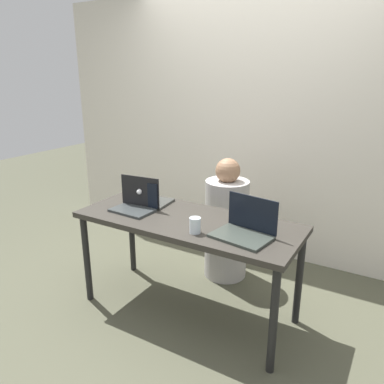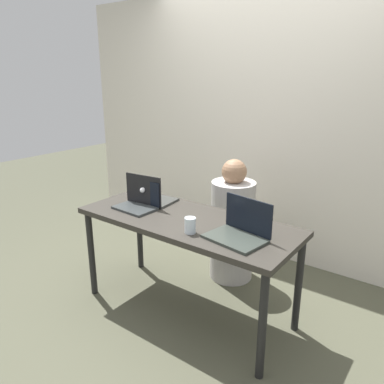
{
  "view_description": "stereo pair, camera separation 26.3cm",
  "coord_description": "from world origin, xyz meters",
  "px_view_note": "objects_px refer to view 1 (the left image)",
  "views": [
    {
      "loc": [
        1.28,
        -2.09,
        1.73
      ],
      "look_at": [
        0.0,
        0.06,
        0.93
      ],
      "focal_mm": 35.0,
      "sensor_mm": 36.0,
      "label": 1
    },
    {
      "loc": [
        1.49,
        -1.94,
        1.73
      ],
      "look_at": [
        0.0,
        0.06,
        0.93
      ],
      "focal_mm": 35.0,
      "sensor_mm": 36.0,
      "label": 2
    }
  ],
  "objects_px": {
    "person_at_center": "(226,225)",
    "laptop_front_left": "(136,204)",
    "laptop_front_right": "(245,228)",
    "water_glass_right": "(195,226)",
    "laptop_back_left": "(146,198)"
  },
  "relations": [
    {
      "from": "person_at_center",
      "to": "laptop_front_left",
      "type": "height_order",
      "value": "person_at_center"
    },
    {
      "from": "laptop_front_right",
      "to": "water_glass_right",
      "type": "height_order",
      "value": "laptop_front_right"
    },
    {
      "from": "person_at_center",
      "to": "water_glass_right",
      "type": "bearing_deg",
      "value": 100.39
    },
    {
      "from": "laptop_front_left",
      "to": "laptop_back_left",
      "type": "xyz_separation_m",
      "value": [
        -0.01,
        0.14,
        0.01
      ]
    },
    {
      "from": "person_at_center",
      "to": "laptop_back_left",
      "type": "distance_m",
      "value": 0.77
    },
    {
      "from": "laptop_front_left",
      "to": "person_at_center",
      "type": "bearing_deg",
      "value": 59.95
    },
    {
      "from": "laptop_front_left",
      "to": "laptop_front_right",
      "type": "xyz_separation_m",
      "value": [
        0.89,
        -0.02,
        0.01
      ]
    },
    {
      "from": "laptop_front_right",
      "to": "water_glass_right",
      "type": "relative_size",
      "value": 3.77
    },
    {
      "from": "laptop_front_right",
      "to": "laptop_back_left",
      "type": "bearing_deg",
      "value": 179.12
    },
    {
      "from": "laptop_front_left",
      "to": "laptop_back_left",
      "type": "relative_size",
      "value": 0.91
    },
    {
      "from": "laptop_front_right",
      "to": "laptop_back_left",
      "type": "height_order",
      "value": "laptop_back_left"
    },
    {
      "from": "laptop_front_left",
      "to": "water_glass_right",
      "type": "bearing_deg",
      "value": -10.16
    },
    {
      "from": "laptop_front_right",
      "to": "laptop_front_left",
      "type": "bearing_deg",
      "value": -171.93
    },
    {
      "from": "laptop_front_left",
      "to": "water_glass_right",
      "type": "xyz_separation_m",
      "value": [
        0.59,
        -0.13,
        -0.0
      ]
    },
    {
      "from": "person_at_center",
      "to": "laptop_front_left",
      "type": "xyz_separation_m",
      "value": [
        -0.43,
        -0.68,
        0.32
      ]
    }
  ]
}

